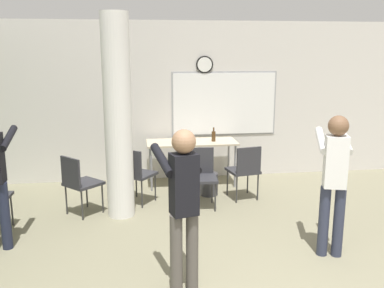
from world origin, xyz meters
The scene contains 11 objects.
wall_back centered at (0.02, 5.06, 1.40)m, with size 8.00×0.15×2.80m.
support_pillar centered at (-1.11, 3.30, 1.40)m, with size 0.38×0.38×2.80m.
folding_table centered at (0.07, 4.55, 0.71)m, with size 1.54×0.63×0.77m.
bottle_on_table centered at (0.45, 4.51, 0.86)m, with size 0.07×0.07×0.24m.
waste_bin centered at (0.28, 3.98, 0.18)m, with size 0.29×0.29×0.36m.
chair_table_right centered at (0.79, 3.69, 0.51)m, with size 0.51×0.51×0.87m.
chair_table_front centered at (0.07, 3.50, 0.51)m, with size 0.46×0.46×0.87m.
chair_table_left centered at (-0.89, 3.72, 0.51)m, with size 0.61×0.61×0.87m.
chair_near_pillar centered at (-1.69, 3.37, 0.51)m, with size 0.62×0.62×0.87m.
person_playing_front centered at (-0.47, 1.21, 0.95)m, with size 0.46×0.64×1.62m.
person_playing_side centered at (1.29, 1.76, 0.96)m, with size 0.48×0.67×1.62m.
Camera 1 is at (-0.90, -2.54, 2.33)m, focal length 40.00 mm.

